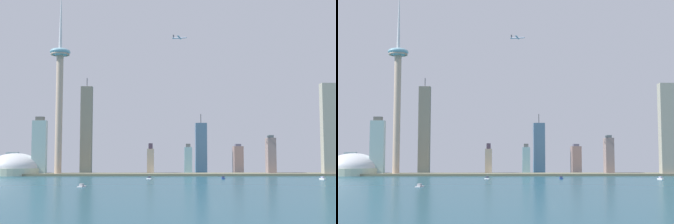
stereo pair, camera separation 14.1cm
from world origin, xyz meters
TOP-DOWN VIEW (x-y plane):
  - ground_plane at (0.00, 0.00)m, footprint 6000.00×6000.00m
  - waterfront_pier at (0.00, 514.34)m, footprint 848.34×68.00m
  - observation_tower at (-221.52, 507.91)m, footprint 37.06×37.06m
  - stadium_dome at (-301.47, 524.95)m, footprint 102.00×102.00m
  - skyscraper_0 at (-335.12, 618.60)m, footprint 23.98×12.35m
  - skyscraper_1 at (-57.24, 544.07)m, footprint 12.55×27.20m
  - skyscraper_2 at (-256.21, 512.86)m, footprint 25.01×14.86m
  - skyscraper_3 at (13.22, 550.20)m, footprint 14.16×14.70m
  - skyscraper_4 at (261.98, 495.91)m, footprint 25.89×17.50m
  - skyscraper_5 at (112.86, 584.07)m, footprint 17.80×26.68m
  - skyscraper_7 at (41.14, 591.65)m, footprint 22.17×24.79m
  - skyscraper_8 at (163.56, 525.05)m, footprint 15.25×23.88m
  - skyscraper_9 at (-180.83, 567.71)m, footprint 21.93×13.23m
  - boat_0 at (200.04, 354.13)m, footprint 6.86×11.51m
  - boat_1 at (-130.74, 197.40)m, footprint 7.96×17.69m
  - boat_5 at (56.40, 381.32)m, footprint 5.29×15.04m
  - boat_6 at (-56.78, 379.61)m, footprint 8.63×7.53m
  - airplane at (-5.56, 488.29)m, footprint 25.85×27.41m

SIDE VIEW (x-z plane):
  - ground_plane at x=0.00m, z-range 0.00..0.00m
  - boat_1 at x=-130.74m, z-range -0.51..3.05m
  - boat_6 at x=-56.78m, z-range -3.42..6.43m
  - boat_5 at x=56.40m, z-range -3.95..7.21m
  - boat_0 at x=200.04m, z-range -0.66..4.12m
  - waterfront_pier at x=0.00m, z-range 0.00..3.87m
  - stadium_dome at x=-301.47m, z-range -14.63..38.32m
  - skyscraper_0 at x=-335.12m, z-range 0.00..42.37m
  - skyscraper_1 at x=-57.24m, z-range -3.05..55.18m
  - skyscraper_3 at x=13.22m, z-range -1.98..55.64m
  - skyscraper_5 at x=112.86m, z-range -1.42..56.60m
  - skyscraper_8 at x=163.56m, z-range -1.59..71.24m
  - skyscraper_7 at x=41.14m, z-range -9.19..108.48m
  - skyscraper_2 at x=-256.21m, z-range -2.21..103.12m
  - skyscraper_4 at x=261.98m, z-range 0.00..165.00m
  - skyscraper_9 at x=-180.83m, z-range -8.33..176.55m
  - observation_tower at x=-221.52m, z-range -9.22..340.24m
  - airplane at x=-5.56m, z-range 242.01..249.43m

